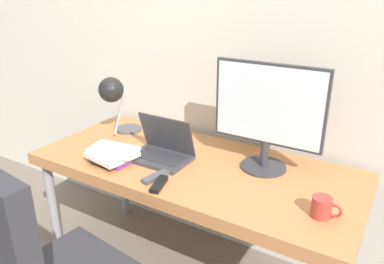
{
  "coord_description": "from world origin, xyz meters",
  "views": [
    {
      "loc": [
        0.86,
        -1.07,
        1.55
      ],
      "look_at": [
        0.01,
        0.32,
        0.9
      ],
      "focal_mm": 35.0,
      "sensor_mm": 36.0,
      "label": 1
    }
  ],
  "objects_px": {
    "mug": "(322,207)",
    "game_controller": "(101,159)",
    "laptop": "(162,150)",
    "monitor": "(268,112)",
    "book_stack": "(114,154)",
    "desk_lamp": "(114,95)"
  },
  "relations": [
    {
      "from": "laptop",
      "to": "desk_lamp",
      "type": "distance_m",
      "value": 0.45
    },
    {
      "from": "desk_lamp",
      "to": "game_controller",
      "type": "relative_size",
      "value": 2.26
    },
    {
      "from": "laptop",
      "to": "book_stack",
      "type": "height_order",
      "value": "laptop"
    },
    {
      "from": "mug",
      "to": "book_stack",
      "type": "bearing_deg",
      "value": -177.13
    },
    {
      "from": "desk_lamp",
      "to": "mug",
      "type": "relative_size",
      "value": 3.05
    },
    {
      "from": "laptop",
      "to": "game_controller",
      "type": "height_order",
      "value": "laptop"
    },
    {
      "from": "laptop",
      "to": "monitor",
      "type": "xyz_separation_m",
      "value": [
        0.48,
        0.17,
        0.24
      ]
    },
    {
      "from": "desk_lamp",
      "to": "laptop",
      "type": "bearing_deg",
      "value": -14.58
    },
    {
      "from": "monitor",
      "to": "mug",
      "type": "bearing_deg",
      "value": -38.99
    },
    {
      "from": "game_controller",
      "to": "book_stack",
      "type": "bearing_deg",
      "value": 48.47
    },
    {
      "from": "laptop",
      "to": "book_stack",
      "type": "xyz_separation_m",
      "value": [
        -0.18,
        -0.15,
        -0.01
      ]
    },
    {
      "from": "laptop",
      "to": "monitor",
      "type": "height_order",
      "value": "monitor"
    },
    {
      "from": "laptop",
      "to": "monitor",
      "type": "relative_size",
      "value": 0.59
    },
    {
      "from": "monitor",
      "to": "book_stack",
      "type": "distance_m",
      "value": 0.78
    },
    {
      "from": "mug",
      "to": "game_controller",
      "type": "distance_m",
      "value": 1.05
    },
    {
      "from": "mug",
      "to": "game_controller",
      "type": "relative_size",
      "value": 0.74
    },
    {
      "from": "monitor",
      "to": "mug",
      "type": "height_order",
      "value": "monitor"
    },
    {
      "from": "laptop",
      "to": "monitor",
      "type": "bearing_deg",
      "value": 19.58
    },
    {
      "from": "book_stack",
      "to": "mug",
      "type": "bearing_deg",
      "value": 2.87
    },
    {
      "from": "game_controller",
      "to": "laptop",
      "type": "bearing_deg",
      "value": 41.78
    },
    {
      "from": "monitor",
      "to": "mug",
      "type": "distance_m",
      "value": 0.5
    },
    {
      "from": "desk_lamp",
      "to": "book_stack",
      "type": "xyz_separation_m",
      "value": [
        0.21,
        -0.26,
        -0.21
      ]
    }
  ]
}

